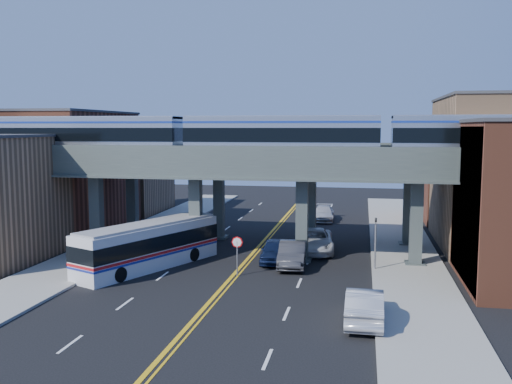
% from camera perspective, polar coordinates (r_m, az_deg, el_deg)
% --- Properties ---
extents(ground, '(120.00, 120.00, 0.00)m').
position_cam_1_polar(ground, '(35.08, -3.45, -9.57)').
color(ground, black).
rests_on(ground, ground).
extents(sidewalk_west, '(5.00, 70.00, 0.16)m').
position_cam_1_polar(sidewalk_west, '(48.02, -13.95, -5.26)').
color(sidewalk_west, gray).
rests_on(sidewalk_west, ground).
extents(sidewalk_east, '(5.00, 70.00, 0.16)m').
position_cam_1_polar(sidewalk_east, '(43.87, 14.72, -6.39)').
color(sidewalk_east, gray).
rests_on(sidewalk_east, ground).
extents(building_west_b, '(8.00, 14.00, 11.00)m').
position_cam_1_polar(building_west_b, '(55.72, -18.09, 1.85)').
color(building_west_b, brown).
rests_on(building_west_b, ground).
extents(building_west_c, '(8.00, 10.00, 8.00)m').
position_cam_1_polar(building_west_c, '(67.49, -12.74, 1.49)').
color(building_west_c, '#9B7350').
rests_on(building_west_c, ground).
extents(building_east_b, '(8.00, 14.00, 12.00)m').
position_cam_1_polar(building_east_b, '(49.88, 22.49, 1.74)').
color(building_east_b, '#9B7350').
rests_on(building_east_b, ground).
extents(building_east_c, '(8.00, 10.00, 9.00)m').
position_cam_1_polar(building_east_c, '(62.73, 20.03, 1.34)').
color(building_east_c, brown).
rests_on(building_east_c, ground).
extents(mural_panel, '(0.10, 9.50, 9.50)m').
position_cam_1_polar(mural_panel, '(37.54, 20.20, -1.49)').
color(mural_panel, teal).
rests_on(mural_panel, ground).
extents(elevated_viaduct_near, '(52.00, 3.60, 7.40)m').
position_cam_1_polar(elevated_viaduct_near, '(41.64, -0.82, 2.04)').
color(elevated_viaduct_near, '#45504F').
rests_on(elevated_viaduct_near, ground).
extents(elevated_viaduct_far, '(52.00, 3.60, 7.40)m').
position_cam_1_polar(elevated_viaduct_far, '(48.50, 0.83, 2.67)').
color(elevated_viaduct_far, '#45504F').
rests_on(elevated_viaduct_far, ground).
extents(transit_train, '(43.22, 2.71, 3.15)m').
position_cam_1_polar(transit_train, '(41.10, 2.54, 5.66)').
color(transit_train, black).
rests_on(transit_train, elevated_viaduct_near).
extents(stop_sign, '(0.76, 0.09, 2.63)m').
position_cam_1_polar(stop_sign, '(37.42, -1.89, -5.77)').
color(stop_sign, slate).
rests_on(stop_sign, ground).
extents(traffic_signal, '(0.15, 0.18, 4.10)m').
position_cam_1_polar(traffic_signal, '(39.39, 11.86, -4.48)').
color(traffic_signal, slate).
rests_on(traffic_signal, ground).
extents(transit_bus, '(7.19, 11.69, 3.00)m').
position_cam_1_polar(transit_bus, '(40.25, -10.63, -5.31)').
color(transit_bus, silver).
rests_on(transit_bus, ground).
extents(car_lane_a, '(2.23, 4.85, 1.61)m').
position_cam_1_polar(car_lane_a, '(41.46, 1.86, -5.90)').
color(car_lane_a, '#111B3E').
rests_on(car_lane_a, ground).
extents(car_lane_b, '(2.16, 5.35, 1.73)m').
position_cam_1_polar(car_lane_b, '(40.21, 3.65, -6.22)').
color(car_lane_b, '#303032').
rests_on(car_lane_b, ground).
extents(car_lane_c, '(3.52, 6.61, 1.77)m').
position_cam_1_polar(car_lane_c, '(44.90, 5.81, -4.87)').
color(car_lane_c, silver).
rests_on(car_lane_c, ground).
extents(car_lane_d, '(2.26, 5.29, 1.52)m').
position_cam_1_polar(car_lane_d, '(59.89, 6.76, -2.14)').
color(car_lane_d, '#BABABF').
rests_on(car_lane_d, ground).
extents(car_parked_curb, '(1.89, 5.27, 1.73)m').
position_cam_1_polar(car_parked_curb, '(29.47, 10.81, -11.08)').
color(car_parked_curb, '#AEAFB3').
rests_on(car_parked_curb, ground).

